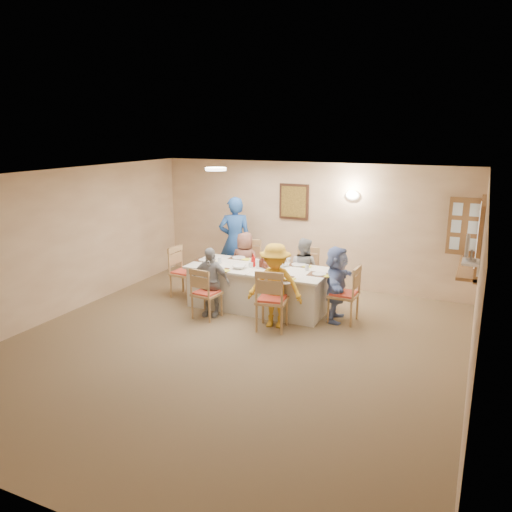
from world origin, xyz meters
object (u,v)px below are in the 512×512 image
at_px(diner_back_right, 303,270).
at_px(caregiver, 235,241).
at_px(chair_back_left, 248,266).
at_px(chair_front_left, 207,292).
at_px(chair_left_end, 185,272).
at_px(condiment_ketchup, 253,260).
at_px(chair_front_right, 272,299).
at_px(chair_right_end, 344,294).
at_px(diner_back_left, 245,263).
at_px(diner_front_left, 210,282).
at_px(diner_front_right, 275,286).
at_px(diner_right_end, 336,284).
at_px(serving_hatch, 480,236).
at_px(dining_table, 258,288).
at_px(desk_fan, 469,251).
at_px(chair_back_right, 305,274).

distance_m(diner_back_right, caregiver, 1.74).
distance_m(chair_back_left, chair_front_left, 1.60).
height_order(chair_left_end, condiment_ketchup, condiment_ketchup).
distance_m(chair_front_left, chair_front_right, 1.20).
xyz_separation_m(chair_left_end, chair_right_end, (3.10, 0.00, 0.00)).
xyz_separation_m(chair_back_left, condiment_ketchup, (0.50, -0.81, 0.37)).
bearing_deg(diner_back_left, chair_right_end, 159.17).
distance_m(diner_front_left, diner_front_right, 1.20).
xyz_separation_m(diner_front_right, diner_right_end, (0.82, 0.68, -0.05)).
bearing_deg(diner_front_left, chair_left_end, 136.55).
distance_m(diner_right_end, condiment_ketchup, 1.53).
height_order(serving_hatch, diner_front_right, serving_hatch).
bearing_deg(serving_hatch, dining_table, -169.09).
bearing_deg(caregiver, serving_hatch, 148.20).
distance_m(desk_fan, dining_table, 3.66).
distance_m(chair_back_right, chair_front_left, 2.00).
bearing_deg(condiment_ketchup, chair_left_end, 179.58).
height_order(dining_table, chair_back_right, chair_back_right).
height_order(desk_fan, chair_front_right, desk_fan).
bearing_deg(diner_back_left, diner_front_left, 86.72).
xyz_separation_m(chair_back_left, chair_right_end, (2.15, -0.80, -0.02)).
distance_m(chair_right_end, condiment_ketchup, 1.69).
distance_m(serving_hatch, caregiver, 4.62).
height_order(dining_table, diner_right_end, diner_right_end).
relative_size(desk_fan, chair_front_right, 0.29).
height_order(chair_front_right, diner_right_end, diner_right_end).
bearing_deg(chair_left_end, chair_right_end, -86.28).
distance_m(chair_front_right, caregiver, 2.59).
height_order(chair_left_end, diner_back_left, diner_back_left).
relative_size(desk_fan, diner_front_left, 0.25).
xyz_separation_m(dining_table, diner_front_left, (-0.60, -0.68, 0.22)).
relative_size(chair_left_end, diner_front_right, 0.70).
distance_m(dining_table, chair_right_end, 1.55).
distance_m(dining_table, diner_front_left, 0.93).
distance_m(diner_front_right, condiment_ketchup, 0.98).
distance_m(diner_back_left, diner_right_end, 2.13).
bearing_deg(serving_hatch, chair_right_end, -160.96).
bearing_deg(diner_back_right, dining_table, 55.69).
bearing_deg(serving_hatch, condiment_ketchup, -169.21).
bearing_deg(dining_table, chair_right_end, 0.00).
distance_m(chair_right_end, diner_front_right, 1.19).
height_order(chair_left_end, diner_right_end, diner_right_end).
height_order(diner_right_end, condiment_ketchup, diner_right_end).
relative_size(serving_hatch, chair_front_right, 1.47).
height_order(serving_hatch, chair_front_right, serving_hatch).
bearing_deg(diner_back_right, chair_front_right, 97.11).
relative_size(chair_left_end, condiment_ketchup, 4.20).
relative_size(diner_back_right, diner_front_right, 0.87).
bearing_deg(serving_hatch, diner_back_left, 179.95).
bearing_deg(chair_front_left, condiment_ketchup, -116.89).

